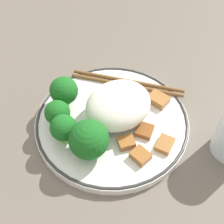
{
  "coord_description": "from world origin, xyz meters",
  "views": [
    {
      "loc": [
        0.2,
        0.25,
        0.42
      ],
      "look_at": [
        0.0,
        0.0,
        0.03
      ],
      "focal_mm": 50.0,
      "sensor_mm": 36.0,
      "label": 1
    }
  ],
  "objects_px": {
    "plate": "(112,122)",
    "broccoli_back_left": "(64,91)",
    "broccoli_mid_left": "(89,140)",
    "chopsticks": "(127,83)",
    "broccoli_back_center": "(57,113)",
    "broccoli_back_right": "(64,128)"
  },
  "relations": [
    {
      "from": "plate",
      "to": "broccoli_back_left",
      "type": "distance_m",
      "value": 0.09
    },
    {
      "from": "broccoli_mid_left",
      "to": "chopsticks",
      "type": "distance_m",
      "value": 0.16
    },
    {
      "from": "broccoli_back_left",
      "to": "broccoli_back_right",
      "type": "xyz_separation_m",
      "value": [
        0.04,
        0.06,
        -0.0
      ]
    },
    {
      "from": "broccoli_back_left",
      "to": "broccoli_mid_left",
      "type": "height_order",
      "value": "broccoli_mid_left"
    },
    {
      "from": "broccoli_mid_left",
      "to": "chopsticks",
      "type": "bearing_deg",
      "value": -151.15
    },
    {
      "from": "plate",
      "to": "broccoli_back_left",
      "type": "height_order",
      "value": "broccoli_back_left"
    },
    {
      "from": "broccoli_back_center",
      "to": "chopsticks",
      "type": "distance_m",
      "value": 0.15
    },
    {
      "from": "plate",
      "to": "broccoli_back_right",
      "type": "xyz_separation_m",
      "value": [
        0.08,
        -0.01,
        0.03
      ]
    },
    {
      "from": "plate",
      "to": "broccoli_mid_left",
      "type": "distance_m",
      "value": 0.08
    },
    {
      "from": "broccoli_back_left",
      "to": "plate",
      "type": "bearing_deg",
      "value": 117.93
    },
    {
      "from": "plate",
      "to": "broccoli_mid_left",
      "type": "bearing_deg",
      "value": 23.62
    },
    {
      "from": "broccoli_back_right",
      "to": "broccoli_mid_left",
      "type": "xyz_separation_m",
      "value": [
        -0.02,
        0.04,
        0.0
      ]
    },
    {
      "from": "plate",
      "to": "broccoli_mid_left",
      "type": "xyz_separation_m",
      "value": [
        0.07,
        0.03,
        0.04
      ]
    },
    {
      "from": "broccoli_back_center",
      "to": "chopsticks",
      "type": "relative_size",
      "value": 0.28
    },
    {
      "from": "broccoli_mid_left",
      "to": "chopsticks",
      "type": "xyz_separation_m",
      "value": [
        -0.14,
        -0.08,
        -0.03
      ]
    },
    {
      "from": "plate",
      "to": "chopsticks",
      "type": "bearing_deg",
      "value": -146.83
    },
    {
      "from": "broccoli_back_left",
      "to": "chopsticks",
      "type": "xyz_separation_m",
      "value": [
        -0.11,
        0.03,
        -0.03
      ]
    },
    {
      "from": "broccoli_back_center",
      "to": "broccoli_back_right",
      "type": "relative_size",
      "value": 0.94
    },
    {
      "from": "broccoli_back_left",
      "to": "broccoli_mid_left",
      "type": "relative_size",
      "value": 0.89
    },
    {
      "from": "broccoli_back_center",
      "to": "broccoli_back_right",
      "type": "distance_m",
      "value": 0.03
    },
    {
      "from": "broccoli_back_left",
      "to": "broccoli_back_center",
      "type": "relative_size",
      "value": 1.16
    },
    {
      "from": "plate",
      "to": "broccoli_back_left",
      "type": "xyz_separation_m",
      "value": [
        0.04,
        -0.08,
        0.04
      ]
    }
  ]
}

